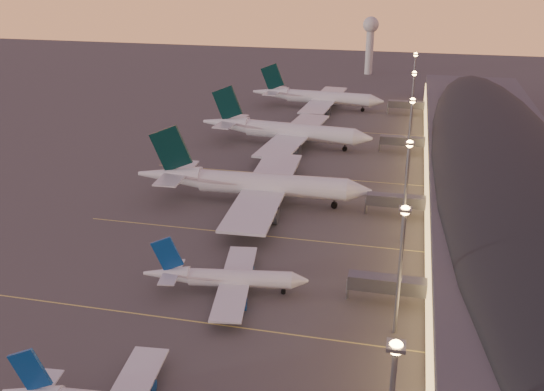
{
  "coord_description": "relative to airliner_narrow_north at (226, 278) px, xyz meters",
  "views": [
    {
      "loc": [
        35.17,
        -98.47,
        66.36
      ],
      "look_at": [
        2.0,
        45.0,
        7.0
      ],
      "focal_mm": 40.0,
      "sensor_mm": 36.0,
      "label": 1
    }
  ],
  "objects": [
    {
      "name": "airliner_wide_far",
      "position": [
        -6.98,
        163.68,
        1.8
      ],
      "size": [
        60.88,
        55.57,
        19.48
      ],
      "rotation": [
        0.0,
        0.0,
        -0.07
      ],
      "color": "silver",
      "rests_on": "ground"
    },
    {
      "name": "terminal_building",
      "position": [
        60.94,
        65.44,
        5.57
      ],
      "size": [
        56.35,
        255.0,
        17.46
      ],
      "color": "#4B4A4F",
      "rests_on": "ground"
    },
    {
      "name": "ground",
      "position": [
        -0.89,
        -7.03,
        -3.21
      ],
      "size": [
        700.0,
        700.0,
        0.0
      ],
      "primitive_type": "plane",
      "color": "#44413E"
    },
    {
      "name": "lane_markings",
      "position": [
        -0.89,
        32.97,
        -3.2
      ],
      "size": [
        90.0,
        180.36,
        0.0
      ],
      "color": "#D8C659",
      "rests_on": "ground"
    },
    {
      "name": "airliner_wide_mid",
      "position": [
        -9.44,
        104.74,
        2.15
      ],
      "size": [
        65.15,
        59.66,
        20.84
      ],
      "rotation": [
        0.0,
        0.0,
        -0.1
      ],
      "color": "silver",
      "rests_on": "ground"
    },
    {
      "name": "airliner_wide_near",
      "position": [
        -7.13,
        48.72,
        2.35
      ],
      "size": [
        67.44,
        61.38,
        21.6
      ],
      "rotation": [
        0.0,
        0.0,
        0.04
      ],
      "color": "silver",
      "rests_on": "ground"
    },
    {
      "name": "airliner_narrow_north",
      "position": [
        0.0,
        0.0,
        0.0
      ],
      "size": [
        34.76,
        31.36,
        12.42
      ],
      "rotation": [
        0.0,
        0.0,
        0.15
      ],
      "color": "silver",
      "rests_on": "ground"
    },
    {
      "name": "light_masts",
      "position": [
        35.11,
        57.97,
        14.34
      ],
      "size": [
        2.2,
        217.2,
        25.9
      ],
      "color": "gray",
      "rests_on": "ground"
    },
    {
      "name": "radar_tower",
      "position": [
        9.11,
        252.97,
        18.66
      ],
      "size": [
        9.0,
        9.0,
        32.5
      ],
      "color": "silver",
      "rests_on": "ground"
    }
  ]
}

